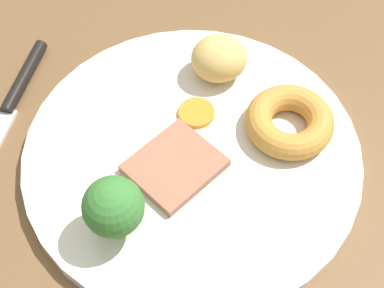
% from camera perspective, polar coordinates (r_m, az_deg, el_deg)
% --- Properties ---
extents(dining_table, '(1.20, 0.84, 0.04)m').
position_cam_1_polar(dining_table, '(0.51, 1.01, -4.09)').
color(dining_table, brown).
rests_on(dining_table, ground).
extents(dinner_plate, '(0.28, 0.28, 0.01)m').
position_cam_1_polar(dinner_plate, '(0.49, 0.00, -1.12)').
color(dinner_plate, silver).
rests_on(dinner_plate, dining_table).
extents(meat_slice_main, '(0.09, 0.09, 0.01)m').
position_cam_1_polar(meat_slice_main, '(0.48, -1.69, -2.13)').
color(meat_slice_main, '#9E664C').
rests_on(meat_slice_main, dinner_plate).
extents(yorkshire_pudding, '(0.08, 0.08, 0.02)m').
position_cam_1_polar(yorkshire_pudding, '(0.50, 9.50, 2.17)').
color(yorkshire_pudding, '#C68938').
rests_on(yorkshire_pudding, dinner_plate).
extents(roast_potato_left, '(0.06, 0.06, 0.04)m').
position_cam_1_polar(roast_potato_left, '(0.53, 2.64, 8.34)').
color(roast_potato_left, '#D8B260').
rests_on(roast_potato_left, dinner_plate).
extents(carrot_coin_front, '(0.03, 0.03, 0.00)m').
position_cam_1_polar(carrot_coin_front, '(0.51, 0.45, 3.05)').
color(carrot_coin_front, orange).
rests_on(carrot_coin_front, dinner_plate).
extents(broccoli_floret, '(0.05, 0.05, 0.06)m').
position_cam_1_polar(broccoli_floret, '(0.43, -7.67, -6.19)').
color(broccoli_floret, '#8CB766').
rests_on(broccoli_floret, dinner_plate).
extents(knife, '(0.03, 0.19, 0.01)m').
position_cam_1_polar(knife, '(0.56, -17.31, 3.71)').
color(knife, black).
rests_on(knife, dining_table).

